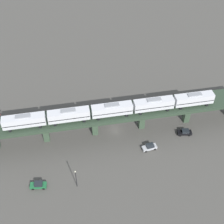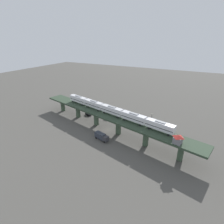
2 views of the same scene
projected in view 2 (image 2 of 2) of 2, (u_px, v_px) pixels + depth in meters
name	position (u px, v px, depth m)	size (l,w,h in m)	color
ground_plane	(108.00, 130.00, 88.58)	(400.00, 400.00, 0.00)	#4C4944
elevated_viaduct	(108.00, 117.00, 85.92)	(29.30, 91.47, 8.23)	#2C3D2C
subway_train	(112.00, 110.00, 84.53)	(17.05, 61.38, 4.45)	silver
signal_hut	(178.00, 139.00, 61.78)	(3.87, 3.87, 3.40)	slate
street_car_black	(88.00, 114.00, 104.75)	(3.33, 4.75, 1.89)	black
street_car_green	(168.00, 131.00, 85.26)	(3.26, 4.75, 1.89)	#1E6638
street_car_silver	(108.00, 118.00, 99.92)	(2.33, 4.57, 1.89)	#B7BABF
delivery_truck	(102.00, 136.00, 79.24)	(4.02, 7.54, 3.20)	#333338
street_lamp	(152.00, 118.00, 91.32)	(0.44, 0.44, 6.94)	black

